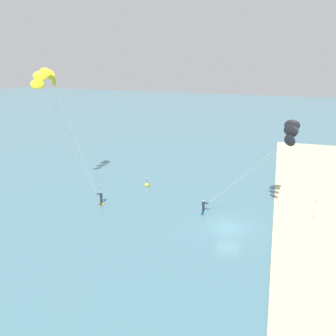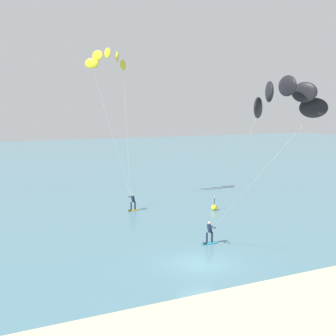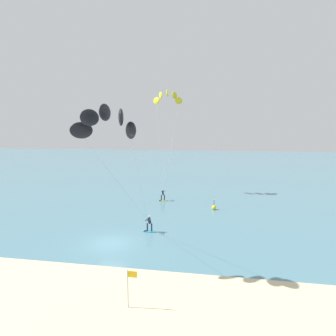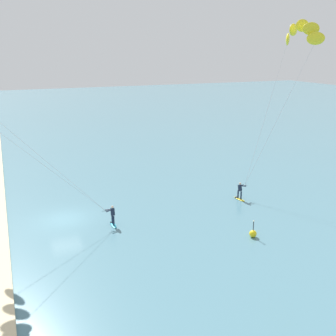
{
  "view_description": "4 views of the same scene",
  "coord_description": "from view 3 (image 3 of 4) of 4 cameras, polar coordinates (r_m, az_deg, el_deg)",
  "views": [
    {
      "loc": [
        -35.67,
        -3.77,
        18.41
      ],
      "look_at": [
        1.03,
        7.19,
        5.77
      ],
      "focal_mm": 38.97,
      "sensor_mm": 36.0,
      "label": 1
    },
    {
      "loc": [
        -14.19,
        -24.04,
        9.92
      ],
      "look_at": [
        1.93,
        8.68,
        5.09
      ],
      "focal_mm": 47.81,
      "sensor_mm": 36.0,
      "label": 2
    },
    {
      "loc": [
        9.18,
        -23.14,
        9.96
      ],
      "look_at": [
        3.29,
        11.22,
        5.39
      ],
      "focal_mm": 30.58,
      "sensor_mm": 36.0,
      "label": 3
    },
    {
      "loc": [
        32.2,
        -4.04,
        13.71
      ],
      "look_at": [
        4.46,
        7.53,
        4.82
      ],
      "focal_mm": 43.13,
      "sensor_mm": 36.0,
      "label": 4
    }
  ],
  "objects": [
    {
      "name": "kitesurfer_mid_water",
      "position": [
        19.51,
        -11.82,
        7.65
      ],
      "size": [
        4.8,
        9.87,
        11.68
      ],
      "color": "#23ADD1",
      "rests_on": "ground"
    },
    {
      "name": "marker_buoy",
      "position": [
        37.05,
        9.14,
        -7.74
      ],
      "size": [
        0.56,
        0.56,
        1.38
      ],
      "color": "yellow",
      "rests_on": "ground"
    },
    {
      "name": "ground_plane",
      "position": [
        26.81,
        -11.41,
        -14.49
      ],
      "size": [
        240.0,
        240.0,
        0.0
      ],
      "primitive_type": "plane",
      "color": "slate"
    },
    {
      "name": "sand_strip",
      "position": [
        18.8,
        -23.62,
        -24.91
      ],
      "size": [
        80.0,
        11.09,
        0.16
      ],
      "primitive_type": "cube",
      "color": "beige",
      "rests_on": "ground"
    },
    {
      "name": "kitesurfer_nearshore",
      "position": [
        45.7,
        -0.14,
        13.14
      ],
      "size": [
        4.81,
        7.03,
        16.29
      ],
      "color": "yellow",
      "rests_on": "ground"
    },
    {
      "name": "beach_flag",
      "position": [
        17.08,
        -7.55,
        -21.51
      ],
      "size": [
        0.57,
        0.05,
        2.2
      ],
      "color": "gray",
      "rests_on": "sand_strip"
    }
  ]
}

